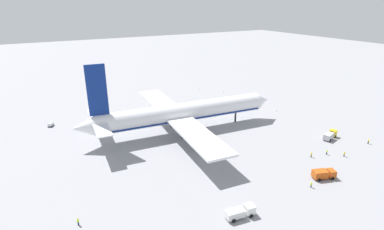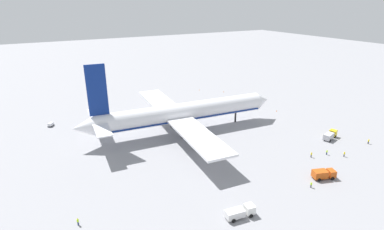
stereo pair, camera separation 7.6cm
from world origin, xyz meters
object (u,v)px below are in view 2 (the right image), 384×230
(service_truck_0, at_px, (330,135))
(service_truck_3, at_px, (323,174))
(service_truck_1, at_px, (240,212))
(ground_worker_3, at_px, (311,155))
(ground_worker_0, at_px, (311,185))
(ground_worker_4, at_px, (78,222))
(ground_worker_1, at_px, (344,154))
(airliner, at_px, (181,113))
(traffic_cone_2, at_px, (277,111))
(baggage_cart_0, at_px, (51,124))
(ground_worker_2, at_px, (327,152))
(ground_worker_5, at_px, (369,141))
(traffic_cone_1, at_px, (200,90))
(traffic_cone_0, at_px, (224,92))

(service_truck_0, distance_m, service_truck_3, 27.48)
(service_truck_1, height_order, ground_worker_3, service_truck_1)
(ground_worker_0, distance_m, ground_worker_4, 55.42)
(service_truck_1, height_order, ground_worker_0, service_truck_1)
(service_truck_0, distance_m, ground_worker_1, 12.68)
(airliner, bearing_deg, ground_worker_3, -54.81)
(ground_worker_1, distance_m, ground_worker_4, 75.78)
(traffic_cone_2, bearing_deg, service_truck_1, -139.94)
(service_truck_1, height_order, baggage_cart_0, service_truck_1)
(service_truck_3, relative_size, ground_worker_2, 3.97)
(service_truck_1, xyz_separation_m, baggage_cart_0, (-30.64, 75.14, -0.53))
(service_truck_3, xyz_separation_m, baggage_cart_0, (-59.19, 73.57, -0.61))
(airliner, xyz_separation_m, ground_worker_4, (-40.87, -32.75, -6.22))
(service_truck_1, relative_size, baggage_cart_0, 2.26)
(airliner, height_order, ground_worker_3, airliner)
(airliner, relative_size, ground_worker_3, 42.40)
(ground_worker_5, bearing_deg, traffic_cone_2, 96.12)
(traffic_cone_2, bearing_deg, ground_worker_1, -105.17)
(ground_worker_3, height_order, traffic_cone_1, ground_worker_3)
(ground_worker_5, bearing_deg, ground_worker_3, 173.47)
(traffic_cone_1, bearing_deg, baggage_cart_0, -168.54)
(service_truck_3, height_order, ground_worker_0, service_truck_3)
(service_truck_3, relative_size, ground_worker_0, 3.97)
(baggage_cart_0, relative_size, ground_worker_5, 1.78)
(service_truck_3, xyz_separation_m, traffic_cone_2, (26.35, 44.60, -1.08))
(ground_worker_5, distance_m, traffic_cone_2, 38.06)
(service_truck_0, height_order, service_truck_1, service_truck_0)
(ground_worker_3, bearing_deg, traffic_cone_0, 76.64)
(service_truck_0, relative_size, ground_worker_3, 4.13)
(traffic_cone_0, bearing_deg, ground_worker_4, -141.20)
(ground_worker_2, bearing_deg, traffic_cone_2, 68.47)
(airliner, height_order, ground_worker_1, airliner)
(baggage_cart_0, bearing_deg, ground_worker_3, -44.27)
(ground_worker_5, xyz_separation_m, traffic_cone_0, (-7.23, 72.76, -0.60))
(ground_worker_2, relative_size, traffic_cone_2, 2.93)
(ground_worker_2, bearing_deg, service_truck_1, -166.27)
(ground_worker_0, xyz_separation_m, ground_worker_3, (12.75, 10.88, 0.07))
(ground_worker_3, height_order, traffic_cone_0, ground_worker_3)
(ground_worker_0, height_order, ground_worker_2, ground_worker_2)
(ground_worker_1, relative_size, traffic_cone_2, 2.98)
(ground_worker_2, xyz_separation_m, traffic_cone_2, (14.30, 36.25, -0.54))
(ground_worker_5, xyz_separation_m, traffic_cone_1, (-16.25, 81.69, -0.60))
(service_truck_1, distance_m, baggage_cart_0, 81.15)
(ground_worker_1, distance_m, traffic_cone_2, 41.04)
(ground_worker_4, bearing_deg, airliner, 38.71)
(ground_worker_4, xyz_separation_m, traffic_cone_0, (82.94, 66.69, -0.61))
(ground_worker_3, distance_m, ground_worker_4, 66.40)
(ground_worker_2, height_order, ground_worker_4, ground_worker_4)
(service_truck_1, bearing_deg, traffic_cone_1, 64.61)
(baggage_cart_0, distance_m, traffic_cone_0, 82.59)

